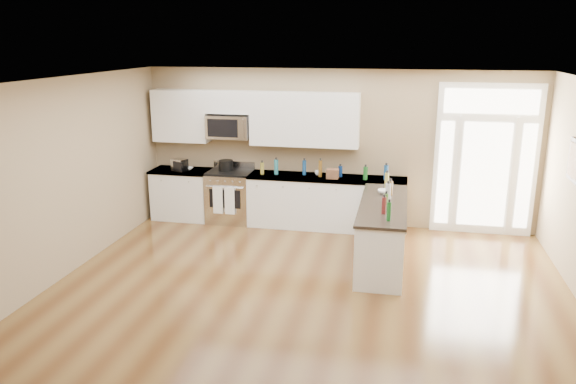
{
  "coord_description": "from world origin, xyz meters",
  "views": [
    {
      "loc": [
        1.17,
        -5.89,
        3.31
      ],
      "look_at": [
        -0.48,
        2.0,
        1.09
      ],
      "focal_mm": 35.0,
      "sensor_mm": 36.0,
      "label": 1
    }
  ],
  "objects": [
    {
      "name": "ground",
      "position": [
        0.0,
        0.0,
        0.0
      ],
      "size": [
        8.0,
        8.0,
        0.0
      ],
      "primitive_type": "plane",
      "color": "#543217"
    },
    {
      "name": "room_shell",
      "position": [
        0.0,
        0.0,
        1.71
      ],
      "size": [
        8.0,
        8.0,
        8.0
      ],
      "color": "#96815F",
      "rests_on": "ground"
    },
    {
      "name": "back_cabinet_left",
      "position": [
        -2.87,
        3.69,
        0.44
      ],
      "size": [
        1.1,
        0.66,
        0.94
      ],
      "color": "white",
      "rests_on": "ground"
    },
    {
      "name": "back_cabinet_right",
      "position": [
        -0.16,
        3.69,
        0.44
      ],
      "size": [
        2.85,
        0.66,
        0.94
      ],
      "color": "white",
      "rests_on": "ground"
    },
    {
      "name": "peninsula_cabinet",
      "position": [
        0.93,
        2.24,
        0.43
      ],
      "size": [
        0.69,
        2.32,
        0.94
      ],
      "color": "white",
      "rests_on": "ground"
    },
    {
      "name": "upper_cabinet_left",
      "position": [
        -2.88,
        3.83,
        1.93
      ],
      "size": [
        1.04,
        0.33,
        0.95
      ],
      "primitive_type": "cube",
      "color": "white",
      "rests_on": "room_shell"
    },
    {
      "name": "upper_cabinet_right",
      "position": [
        -0.57,
        3.83,
        1.93
      ],
      "size": [
        1.94,
        0.33,
        0.95
      ],
      "primitive_type": "cube",
      "color": "white",
      "rests_on": "room_shell"
    },
    {
      "name": "upper_cabinet_short",
      "position": [
        -1.95,
        3.83,
        2.2
      ],
      "size": [
        0.82,
        0.33,
        0.4
      ],
      "primitive_type": "cube",
      "color": "white",
      "rests_on": "room_shell"
    },
    {
      "name": "microwave",
      "position": [
        -1.95,
        3.8,
        1.76
      ],
      "size": [
        0.78,
        0.41,
        0.42
      ],
      "color": "silver",
      "rests_on": "room_shell"
    },
    {
      "name": "entry_door",
      "position": [
        2.55,
        3.95,
        1.3
      ],
      "size": [
        1.7,
        0.1,
        2.6
      ],
      "color": "white",
      "rests_on": "ground"
    },
    {
      "name": "wall_art_near",
      "position": [
        3.47,
        2.2,
        1.7
      ],
      "size": [
        0.05,
        0.58,
        0.58
      ],
      "color": "black",
      "rests_on": "room_shell"
    },
    {
      "name": "kitchen_range",
      "position": [
        -1.93,
        3.69,
        0.48
      ],
      "size": [
        0.8,
        0.71,
        1.08
      ],
      "color": "silver",
      "rests_on": "ground"
    },
    {
      "name": "stockpot",
      "position": [
        -2.02,
        3.75,
        1.05
      ],
      "size": [
        0.28,
        0.28,
        0.21
      ],
      "primitive_type": "cylinder",
      "rotation": [
        0.0,
        0.0,
        -0.03
      ],
      "color": "black",
      "rests_on": "kitchen_range"
    },
    {
      "name": "toaster_oven",
      "position": [
        -2.86,
        3.59,
        1.05
      ],
      "size": [
        0.32,
        0.29,
        0.22
      ],
      "primitive_type": "cube",
      "rotation": [
        0.0,
        0.0,
        -0.4
      ],
      "color": "silver",
      "rests_on": "back_cabinet_left"
    },
    {
      "name": "cardboard_box",
      "position": [
        -0.02,
        3.59,
        1.02
      ],
      "size": [
        0.21,
        0.15,
        0.17
      ],
      "primitive_type": "cube",
      "rotation": [
        0.0,
        0.0,
        -0.02
      ],
      "color": "brown",
      "rests_on": "back_cabinet_right"
    },
    {
      "name": "bowl_left",
      "position": [
        -2.75,
        3.71,
        0.96
      ],
      "size": [
        0.19,
        0.19,
        0.04
      ],
      "primitive_type": "imported",
      "rotation": [
        0.0,
        0.0,
        -0.07
      ],
      "color": "white",
      "rests_on": "back_cabinet_left"
    },
    {
      "name": "bowl_peninsula",
      "position": [
        0.91,
        2.77,
        0.97
      ],
      "size": [
        0.22,
        0.22,
        0.06
      ],
      "primitive_type": "imported",
      "rotation": [
        0.0,
        0.0,
        -0.12
      ],
      "color": "white",
      "rests_on": "peninsula_cabinet"
    },
    {
      "name": "cup_counter",
      "position": [
        -0.3,
        3.78,
        0.98
      ],
      "size": [
        0.12,
        0.12,
        0.09
      ],
      "primitive_type": "imported",
      "rotation": [
        0.0,
        0.0,
        0.14
      ],
      "color": "white",
      "rests_on": "back_cabinet_right"
    },
    {
      "name": "counter_bottles",
      "position": [
        0.35,
        3.06,
        1.06
      ],
      "size": [
        2.39,
        2.42,
        0.29
      ],
      "color": "#19591E",
      "rests_on": "back_cabinet_right"
    }
  ]
}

